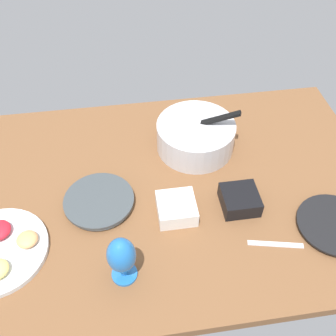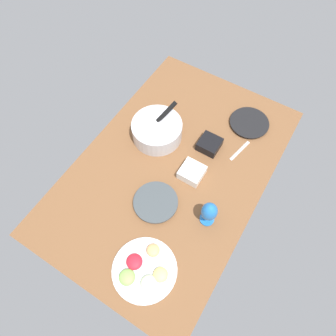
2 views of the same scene
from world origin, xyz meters
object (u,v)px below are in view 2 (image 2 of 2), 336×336
(dinner_plate_right, at_px, (249,123))
(square_bowl_white, at_px, (192,172))
(mixing_bowl, at_px, (157,130))
(fruit_platter, at_px, (144,270))
(square_bowl_black, at_px, (209,144))
(hurricane_glass_blue, at_px, (209,212))
(dinner_plate_left, at_px, (156,203))

(dinner_plate_right, bearing_deg, square_bowl_white, 165.66)
(mixing_bowl, xyz_separation_m, fruit_platter, (-0.72, -0.39, -0.05))
(dinner_plate_right, height_order, square_bowl_black, square_bowl_black)
(mixing_bowl, xyz_separation_m, hurricane_glass_blue, (-0.32, -0.52, 0.04))
(fruit_platter, xyz_separation_m, square_bowl_white, (0.59, 0.07, 0.02))
(fruit_platter, height_order, square_bowl_white, square_bowl_white)
(dinner_plate_left, height_order, mixing_bowl, mixing_bowl)
(mixing_bowl, bearing_deg, hurricane_glass_blue, -121.56)
(dinner_plate_left, bearing_deg, dinner_plate_right, -15.19)
(dinner_plate_right, height_order, fruit_platter, fruit_platter)
(dinner_plate_left, height_order, dinner_plate_right, dinner_plate_left)
(fruit_platter, distance_m, square_bowl_white, 0.60)
(dinner_plate_left, bearing_deg, square_bowl_white, -16.84)
(dinner_plate_right, relative_size, hurricane_glass_blue, 1.38)
(hurricane_glass_blue, bearing_deg, mixing_bowl, 58.44)
(mixing_bowl, height_order, square_bowl_black, mixing_bowl)
(square_bowl_black, height_order, square_bowl_white, same)
(dinner_plate_right, bearing_deg, square_bowl_black, 154.97)
(hurricane_glass_blue, relative_size, square_bowl_black, 1.44)
(hurricane_glass_blue, xyz_separation_m, square_bowl_black, (0.42, 0.21, -0.07))
(dinner_plate_left, xyz_separation_m, mixing_bowl, (0.39, 0.24, 0.05))
(square_bowl_white, bearing_deg, fruit_platter, -173.52)
(square_bowl_white, bearing_deg, dinner_plate_left, 163.16)
(mixing_bowl, bearing_deg, dinner_plate_right, -49.36)
(dinner_plate_left, distance_m, square_bowl_black, 0.49)
(fruit_platter, xyz_separation_m, hurricane_glass_blue, (0.40, -0.14, 0.09))
(dinner_plate_left, xyz_separation_m, square_bowl_white, (0.26, -0.08, 0.02))
(dinner_plate_left, relative_size, dinner_plate_right, 0.99)
(mixing_bowl, xyz_separation_m, square_bowl_black, (0.10, -0.31, -0.03))
(hurricane_glass_blue, height_order, square_bowl_black, hurricane_glass_blue)
(square_bowl_black, bearing_deg, mixing_bowl, 106.89)
(mixing_bowl, bearing_deg, dinner_plate_left, -148.40)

